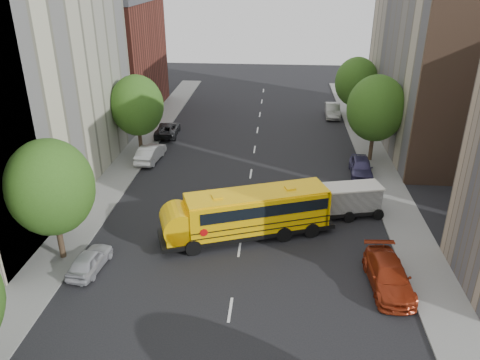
# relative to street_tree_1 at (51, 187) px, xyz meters

# --- Properties ---
(ground) EXTENTS (120.00, 120.00, 0.00)m
(ground) POSITION_rel_street_tree_1_xyz_m (11.00, 4.00, -4.95)
(ground) COLOR black
(ground) RESTS_ON ground
(sidewalk_left) EXTENTS (3.00, 80.00, 0.12)m
(sidewalk_left) POSITION_rel_street_tree_1_xyz_m (-0.50, 9.00, -4.89)
(sidewalk_left) COLOR slate
(sidewalk_left) RESTS_ON ground
(sidewalk_right) EXTENTS (3.00, 80.00, 0.12)m
(sidewalk_right) POSITION_rel_street_tree_1_xyz_m (22.50, 9.00, -4.89)
(sidewalk_right) COLOR slate
(sidewalk_right) RESTS_ON ground
(lane_markings) EXTENTS (0.15, 64.00, 0.01)m
(lane_markings) POSITION_rel_street_tree_1_xyz_m (11.00, 14.00, -4.95)
(lane_markings) COLOR silver
(lane_markings) RESTS_ON ground
(building_left_cream) EXTENTS (10.00, 26.00, 20.00)m
(building_left_cream) POSITION_rel_street_tree_1_xyz_m (-7.00, 10.00, 5.05)
(building_left_cream) COLOR beige
(building_left_cream) RESTS_ON ground
(building_left_redbrick) EXTENTS (10.00, 15.00, 13.00)m
(building_left_redbrick) POSITION_rel_street_tree_1_xyz_m (-7.00, 32.00, 1.55)
(building_left_redbrick) COLOR maroon
(building_left_redbrick) RESTS_ON ground
(building_right_far) EXTENTS (10.00, 22.00, 18.00)m
(building_right_far) POSITION_rel_street_tree_1_xyz_m (29.00, 24.00, 4.05)
(building_right_far) COLOR #B2A58B
(building_right_far) RESTS_ON ground
(street_tree_1) EXTENTS (5.12, 5.12, 7.90)m
(street_tree_1) POSITION_rel_street_tree_1_xyz_m (0.00, 0.00, 0.00)
(street_tree_1) COLOR #38281C
(street_tree_1) RESTS_ON ground
(street_tree_2) EXTENTS (4.99, 4.99, 7.71)m
(street_tree_2) POSITION_rel_street_tree_1_xyz_m (0.00, 18.00, -0.12)
(street_tree_2) COLOR #38281C
(street_tree_2) RESTS_ON ground
(street_tree_4) EXTENTS (5.25, 5.25, 8.10)m
(street_tree_4) POSITION_rel_street_tree_1_xyz_m (22.00, 18.00, 0.12)
(street_tree_4) COLOR #38281C
(street_tree_4) RESTS_ON ground
(street_tree_5) EXTENTS (4.86, 4.86, 7.51)m
(street_tree_5) POSITION_rel_street_tree_1_xyz_m (22.00, 30.00, -0.25)
(street_tree_5) COLOR #38281C
(street_tree_5) RESTS_ON ground
(school_bus) EXTENTS (12.00, 6.58, 3.34)m
(school_bus) POSITION_rel_street_tree_1_xyz_m (11.26, 3.52, -3.09)
(school_bus) COLOR black
(school_bus) RESTS_ON ground
(safari_truck) EXTENTS (5.90, 3.28, 2.39)m
(safari_truck) POSITION_rel_street_tree_1_xyz_m (18.18, 7.01, -3.69)
(safari_truck) COLOR black
(safari_truck) RESTS_ON ground
(parked_car_0) EXTENTS (1.93, 3.98, 1.31)m
(parked_car_0) POSITION_rel_street_tree_1_xyz_m (2.18, -1.04, -4.30)
(parked_car_0) COLOR #AEAFB5
(parked_car_0) RESTS_ON ground
(parked_car_1) EXTENTS (2.02, 4.82, 1.55)m
(parked_car_1) POSITION_rel_street_tree_1_xyz_m (1.40, 16.26, -4.18)
(parked_car_1) COLOR silver
(parked_car_1) RESTS_ON ground
(parked_car_2) EXTENTS (2.58, 5.07, 1.37)m
(parked_car_2) POSITION_rel_street_tree_1_xyz_m (1.40, 23.46, -4.26)
(parked_car_2) COLOR black
(parked_car_2) RESTS_ON ground
(parked_car_3) EXTENTS (2.45, 5.45, 1.55)m
(parked_car_3) POSITION_rel_street_tree_1_xyz_m (19.80, -1.26, -4.18)
(parked_car_3) COLOR maroon
(parked_car_3) RESTS_ON ground
(parked_car_4) EXTENTS (2.13, 4.71, 1.57)m
(parked_car_4) POSITION_rel_street_tree_1_xyz_m (20.60, 14.51, -4.17)
(parked_car_4) COLOR #3E3863
(parked_car_4) RESTS_ON ground
(parked_car_5) EXTENTS (1.81, 4.82, 1.57)m
(parked_car_5) POSITION_rel_street_tree_1_xyz_m (19.80, 31.87, -4.17)
(parked_car_5) COLOR gray
(parked_car_5) RESTS_ON ground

